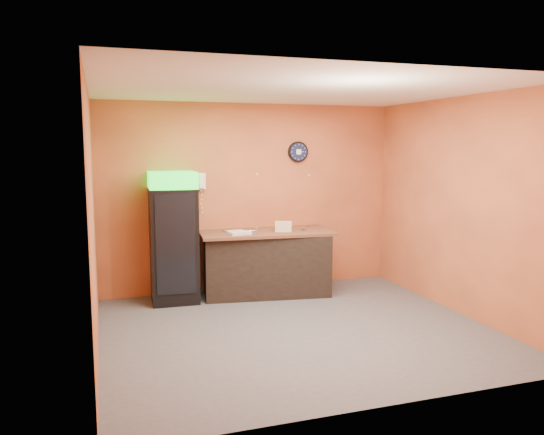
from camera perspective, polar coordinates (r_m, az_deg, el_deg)
name	(u,v)px	position (r m, az deg, el deg)	size (l,w,h in m)	color
floor	(297,329)	(6.46, 2.66, -11.93)	(4.50, 4.50, 0.00)	#47474C
back_wall	(251,197)	(8.03, -2.33, 2.18)	(4.50, 0.02, 2.80)	#D46D3C
left_wall	(92,221)	(5.74, -18.75, -0.41)	(0.02, 4.00, 2.80)	#D46D3C
right_wall	(461,206)	(7.24, 19.64, 1.15)	(0.02, 4.00, 2.80)	#D46D3C
ceiling	(298,89)	(6.12, 2.83, 13.60)	(4.50, 4.00, 0.02)	white
beverage_cooler	(174,239)	(7.47, -10.49, -2.31)	(0.66, 0.67, 1.82)	black
prep_counter	(266,264)	(7.83, -0.66, -5.00)	(1.80, 0.80, 0.90)	black
wall_clock	(298,152)	(8.20, 2.82, 7.07)	(0.32, 0.06, 0.32)	black
wall_phone	(201,181)	(7.78, -7.65, 3.90)	(0.13, 0.11, 0.24)	white
butcher_paper	(266,232)	(7.74, -0.67, -1.61)	(1.92, 0.89, 0.04)	brown
sub_roll_stack	(283,227)	(7.66, 1.23, -0.99)	(0.25, 0.16, 0.15)	beige
wrapped_sandwich_left	(240,233)	(7.42, -3.46, -1.70)	(0.30, 0.12, 0.04)	silver
wrapped_sandwich_mid	(243,233)	(7.44, -3.15, -1.70)	(0.25, 0.10, 0.04)	silver
wrapped_sandwich_right	(235,232)	(7.59, -4.03, -1.52)	(0.25, 0.10, 0.04)	silver
kitchen_tool	(257,229)	(7.71, -1.63, -1.27)	(0.06, 0.06, 0.06)	silver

